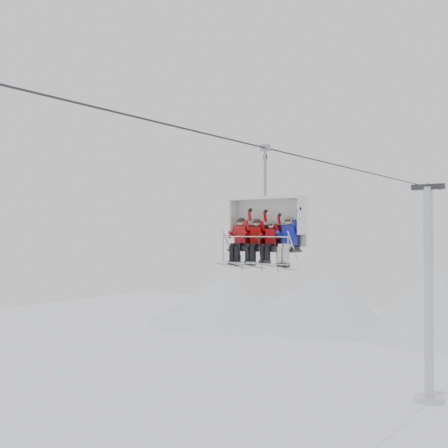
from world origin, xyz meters
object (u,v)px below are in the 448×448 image
Objects in this scene: skier_far_left at (240,239)px; skier_center_right at (270,241)px; skier_far_right at (288,239)px; lift_tower_right at (429,308)px; chairlift_carrier at (267,224)px; skier_center_left at (256,239)px.

skier_center_right is at bearing -0.88° from skier_far_left.
skier_far_right reaches higher than skier_center_right.
lift_tower_right is 20.09m from chairlift_carrier.
skier_far_left is (-0.90, -19.77, 4.46)m from lift_tower_right.
lift_tower_right is 20.29m from skier_far_left.
chairlift_carrier reaches higher than skier_center_right.
skier_center_left is 0.57m from skier_center_right.
chairlift_carrier is at bearing 132.49° from skier_center_right.
chairlift_carrier is at bearing 49.31° from skier_center_left.
skier_center_left is at bearing -179.77° from skier_far_right.
skier_center_right is at bearing -1.40° from skier_center_left.
skier_far_left is at bearing 179.12° from skier_center_right.
skier_far_left is 1.03× the size of skier_center_left.
skier_far_right is (1.86, 0.00, 0.00)m from skier_far_left.
skier_center_right is 0.67m from skier_far_right.
skier_center_left is at bearing -0.41° from skier_far_left.
chairlift_carrier is 2.30× the size of skier_far_left.
chairlift_carrier is 2.29× the size of skier_far_right.
chairlift_carrier is at bearing 19.04° from skier_far_left.
skier_far_left is at bearing -160.96° from chairlift_carrier.
skier_center_right is (1.20, -0.02, -0.07)m from skier_far_left.
skier_center_right is (0.57, -0.01, -0.05)m from skier_center_left.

